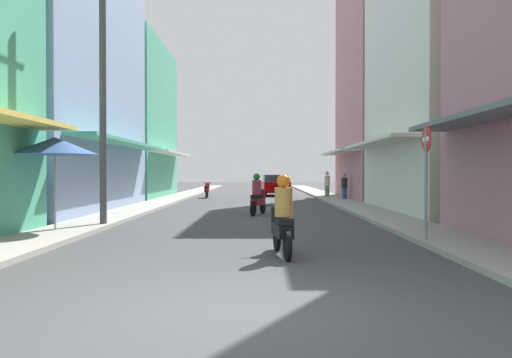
% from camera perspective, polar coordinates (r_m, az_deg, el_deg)
% --- Properties ---
extents(ground_plane, '(116.25, 116.25, 0.00)m').
position_cam_1_polar(ground_plane, '(28.44, -0.39, -2.51)').
color(ground_plane, '#424244').
extents(sidewalk_left, '(1.66, 60.84, 0.12)m').
position_cam_1_polar(sidewalk_left, '(28.89, -9.86, -2.35)').
color(sidewalk_left, '#ADA89E').
rests_on(sidewalk_left, ground).
extents(sidewalk_right, '(1.66, 60.84, 0.12)m').
position_cam_1_polar(sidewalk_right, '(28.76, 9.13, -2.37)').
color(sidewalk_right, '#9E9991').
rests_on(sidewalk_right, ground).
extents(building_left_far, '(7.05, 9.83, 9.62)m').
position_cam_1_polar(building_left_far, '(33.54, -15.19, 6.17)').
color(building_left_far, '#4CB28C').
rests_on(building_left_far, ground).
extents(building_right_mid, '(7.05, 9.73, 10.33)m').
position_cam_1_polar(building_right_mid, '(22.46, 22.08, 9.77)').
color(building_right_mid, silver).
rests_on(building_right_mid, ground).
extents(building_right_far, '(7.05, 9.35, 15.84)m').
position_cam_1_polar(building_right_far, '(32.26, 15.43, 11.97)').
color(building_right_far, '#B7727F').
rests_on(building_right_far, ground).
extents(motorbike_orange, '(0.70, 1.76, 0.96)m').
position_cam_1_polar(motorbike_orange, '(31.43, 3.36, -1.28)').
color(motorbike_orange, black).
rests_on(motorbike_orange, ground).
extents(motorbike_black, '(0.55, 1.81, 1.58)m').
position_cam_1_polar(motorbike_black, '(9.99, 2.91, -4.49)').
color(motorbike_black, black).
rests_on(motorbike_black, ground).
extents(motorbike_maroon, '(0.71, 1.76, 1.58)m').
position_cam_1_polar(motorbike_maroon, '(19.51, 0.21, -1.93)').
color(motorbike_maroon, black).
rests_on(motorbike_maroon, ground).
extents(motorbike_red, '(0.55, 1.81, 0.96)m').
position_cam_1_polar(motorbike_red, '(32.60, -5.46, -1.21)').
color(motorbike_red, black).
rests_on(motorbike_red, ground).
extents(parked_car, '(2.02, 4.20, 1.45)m').
position_cam_1_polar(parked_car, '(35.66, 2.10, -0.66)').
color(parked_car, '#8C0000').
rests_on(parked_car, ground).
extents(pedestrian_far, '(0.34, 0.34, 1.67)m').
position_cam_1_polar(pedestrian_far, '(32.16, 7.89, -0.66)').
color(pedestrian_far, '#598C59').
rests_on(pedestrian_far, ground).
extents(pedestrian_midway, '(0.34, 0.34, 1.56)m').
position_cam_1_polar(pedestrian_midway, '(29.60, 9.75, -0.89)').
color(pedestrian_midway, '#334C8C').
rests_on(pedestrian_midway, ground).
extents(vendor_umbrella, '(2.20, 2.20, 2.53)m').
position_cam_1_polar(vendor_umbrella, '(14.37, -21.38, 3.43)').
color(vendor_umbrella, '#99999E').
rests_on(vendor_umbrella, ground).
extents(utility_pole, '(0.20, 1.20, 7.89)m').
position_cam_1_polar(utility_pole, '(15.84, -16.60, 9.47)').
color(utility_pole, '#4C4C4F').
rests_on(utility_pole, ground).
extents(street_sign_no_entry, '(0.07, 0.60, 2.65)m').
position_cam_1_polar(street_sign_no_entry, '(11.95, 18.32, 1.19)').
color(street_sign_no_entry, gray).
rests_on(street_sign_no_entry, ground).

